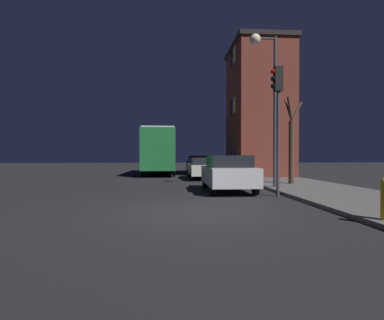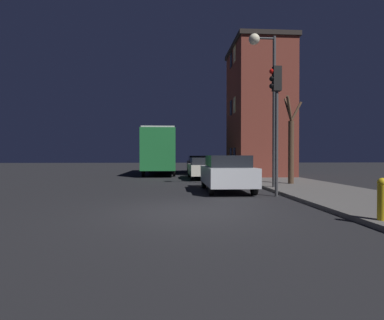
# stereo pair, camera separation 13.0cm
# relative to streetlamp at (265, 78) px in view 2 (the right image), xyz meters

# --- Properties ---
(ground_plane) EXTENTS (120.00, 120.00, 0.00)m
(ground_plane) POSITION_rel_streetlamp_xyz_m (-3.55, -5.01, -4.96)
(ground_plane) COLOR black
(brick_building) EXTENTS (4.02, 5.47, 9.40)m
(brick_building) POSITION_rel_streetlamp_xyz_m (2.14, 8.39, -0.12)
(brick_building) COLOR brown
(brick_building) RESTS_ON sidewalk
(streetlamp) EXTENTS (1.21, 0.48, 6.75)m
(streetlamp) POSITION_rel_streetlamp_xyz_m (0.00, 0.00, 0.00)
(streetlamp) COLOR #38383A
(streetlamp) RESTS_ON sidewalk
(traffic_light) EXTENTS (0.43, 0.24, 4.78)m
(traffic_light) POSITION_rel_streetlamp_xyz_m (-0.28, -2.22, -1.55)
(traffic_light) COLOR #38383A
(traffic_light) RESTS_ON ground
(bare_tree) EXTENTS (1.23, 2.11, 4.52)m
(bare_tree) POSITION_rel_streetlamp_xyz_m (1.82, 1.61, -2.73)
(bare_tree) COLOR #473323
(bare_tree) RESTS_ON sidewalk
(bus) EXTENTS (2.45, 9.26, 3.58)m
(bus) POSITION_rel_streetlamp_xyz_m (-5.11, 11.99, -2.83)
(bus) COLOR #1E6B33
(bus) RESTS_ON ground
(car_near_lane) EXTENTS (1.85, 3.98, 1.52)m
(car_near_lane) POSITION_rel_streetlamp_xyz_m (-1.79, -0.50, -4.17)
(car_near_lane) COLOR #B7BABF
(car_near_lane) RESTS_ON ground
(car_mid_lane) EXTENTS (1.84, 4.50, 1.39)m
(car_mid_lane) POSITION_rel_streetlamp_xyz_m (-2.08, 6.62, -4.22)
(car_mid_lane) COLOR beige
(car_mid_lane) RESTS_ON ground
(car_far_lane) EXTENTS (1.82, 4.64, 1.53)m
(car_far_lane) POSITION_rel_streetlamp_xyz_m (-1.75, 15.25, -4.15)
(car_far_lane) COLOR black
(car_far_lane) RESTS_ON ground
(fire_hydrant) EXTENTS (0.21, 0.21, 0.91)m
(fire_hydrant) POSITION_rel_streetlamp_xyz_m (0.40, -6.92, -4.36)
(fire_hydrant) COLOR gold
(fire_hydrant) RESTS_ON sidewalk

